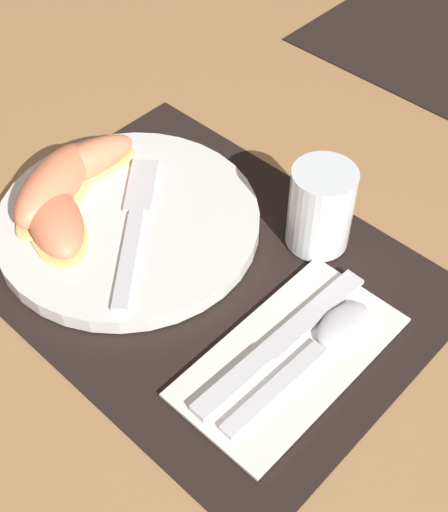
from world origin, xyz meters
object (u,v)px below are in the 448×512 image
object	(u,v)px
fork	(136,217)
citrus_wedge_1	(64,177)
juice_glass	(320,212)
spoon	(326,341)
citrus_wedge_2	(54,187)
citrus_wedge_0	(80,166)
plate	(128,222)
knife	(278,344)
citrus_wedge_3	(55,221)

from	to	relation	value
fork	citrus_wedge_1	world-z (taller)	citrus_wedge_1
juice_glass	citrus_wedge_1	distance (m)	0.25
spoon	fork	size ratio (longest dim) A/B	1.08
citrus_wedge_1	citrus_wedge_2	world-z (taller)	citrus_wedge_2
fork	citrus_wedge_0	bearing A→B (deg)	177.83
plate	knife	bearing A→B (deg)	-2.51
plate	juice_glass	distance (m)	0.18
citrus_wedge_0	citrus_wedge_3	world-z (taller)	citrus_wedge_0
citrus_wedge_1	spoon	bearing A→B (deg)	6.92
knife	spoon	size ratio (longest dim) A/B	1.16
citrus_wedge_1	citrus_wedge_3	size ratio (longest dim) A/B	0.97
juice_glass	knife	distance (m)	0.14
plate	citrus_wedge_2	bearing A→B (deg)	-153.32
plate	citrus_wedge_2	distance (m)	0.08
citrus_wedge_0	juice_glass	bearing A→B (deg)	26.26
fork	juice_glass	bearing A→B (deg)	39.55
spoon	citrus_wedge_2	world-z (taller)	citrus_wedge_2
citrus_wedge_1	citrus_wedge_3	xyz separation A→B (m)	(0.04, -0.04, -0.00)
citrus_wedge_0	citrus_wedge_3	size ratio (longest dim) A/B	1.06
knife	citrus_wedge_3	size ratio (longest dim) A/B	1.71
citrus_wedge_1	citrus_wedge_3	world-z (taller)	citrus_wedge_1
juice_glass	knife	bearing A→B (deg)	-65.75
fork	citrus_wedge_0	distance (m)	0.08
juice_glass	citrus_wedge_0	world-z (taller)	juice_glass
citrus_wedge_2	plate	bearing A→B (deg)	26.68
spoon	citrus_wedge_0	xyz separation A→B (m)	(-0.30, -0.01, 0.02)
citrus_wedge_0	citrus_wedge_3	distance (m)	0.08
knife	citrus_wedge_2	distance (m)	0.27
knife	spoon	xyz separation A→B (m)	(0.03, 0.03, 0.00)
knife	citrus_wedge_0	size ratio (longest dim) A/B	1.61
spoon	fork	bearing A→B (deg)	-175.27
citrus_wedge_0	citrus_wedge_1	size ratio (longest dim) A/B	1.09
juice_glass	citrus_wedge_2	distance (m)	0.26
knife	fork	size ratio (longest dim) A/B	1.25
fork	spoon	bearing A→B (deg)	4.73
citrus_wedge_3	knife	bearing A→B (deg)	12.43
plate	citrus_wedge_3	size ratio (longest dim) A/B	2.18
citrus_wedge_1	citrus_wedge_3	bearing A→B (deg)	-45.39
fork	citrus_wedge_3	world-z (taller)	citrus_wedge_3
citrus_wedge_3	spoon	bearing A→B (deg)	17.25
citrus_wedge_0	citrus_wedge_2	distance (m)	0.04
juice_glass	citrus_wedge_1	xyz separation A→B (m)	(-0.22, -0.13, -0.01)
spoon	plate	bearing A→B (deg)	-174.80
knife	fork	distance (m)	0.19
juice_glass	plate	bearing A→B (deg)	-141.67
citrus_wedge_3	citrus_wedge_1	bearing A→B (deg)	134.61
juice_glass	knife	world-z (taller)	juice_glass
plate	juice_glass	xyz separation A→B (m)	(0.14, 0.11, 0.03)
citrus_wedge_2	citrus_wedge_3	size ratio (longest dim) A/B	1.14
knife	citrus_wedge_0	world-z (taller)	citrus_wedge_0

